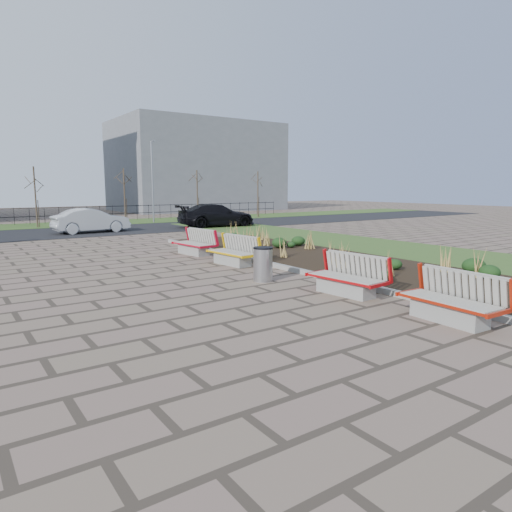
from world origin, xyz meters
TOP-DOWN VIEW (x-y plane):
  - ground at (0.00, 0.00)m, footprint 120.00×120.00m
  - planting_bed at (6.25, 5.00)m, footprint 4.50×18.00m
  - planting_curb at (3.92, 5.00)m, footprint 0.16×18.00m
  - grass_verge_near at (11.00, 5.00)m, footprint 5.00×38.00m
  - grass_verge_far at (0.00, 28.00)m, footprint 80.00×5.00m
  - road at (0.00, 22.00)m, footprint 80.00×7.00m
  - bench_a at (3.00, -1.70)m, footprint 1.00×2.14m
  - bench_b at (3.00, 1.18)m, footprint 1.09×2.17m
  - bench_c at (3.00, 6.64)m, footprint 1.10×2.18m
  - bench_d at (3.00, 9.61)m, footprint 1.14×2.19m
  - litter_bin at (2.26, 3.74)m, footprint 0.56×0.56m
  - car_silver at (2.05, 20.99)m, footprint 4.42×1.78m
  - car_black at (10.17, 20.23)m, footprint 5.50×2.72m
  - tree_c at (0.00, 26.50)m, footprint 1.40×1.40m
  - tree_d at (6.00, 26.50)m, footprint 1.40×1.40m
  - tree_e at (12.00, 26.50)m, footprint 1.40×1.40m
  - tree_f at (18.00, 26.50)m, footprint 1.40×1.40m
  - lamp_east at (8.00, 26.00)m, footprint 0.24×0.60m
  - railing_fence at (0.00, 29.50)m, footprint 44.00×0.10m
  - building_grey at (20.00, 42.00)m, footprint 18.00×12.00m

SIDE VIEW (x-z plane):
  - ground at x=0.00m, z-range 0.00..0.00m
  - road at x=0.00m, z-range 0.00..0.02m
  - grass_verge_near at x=11.00m, z-range 0.00..0.04m
  - grass_verge_far at x=0.00m, z-range 0.00..0.04m
  - planting_bed at x=6.25m, z-range 0.00..0.10m
  - planting_curb at x=3.92m, z-range 0.00..0.15m
  - litter_bin at x=2.26m, z-range 0.00..0.98m
  - bench_a at x=3.00m, z-range 0.00..1.00m
  - bench_b at x=3.00m, z-range 0.00..1.00m
  - bench_c at x=3.00m, z-range 0.00..1.00m
  - bench_d at x=3.00m, z-range 0.00..1.00m
  - railing_fence at x=0.00m, z-range 0.04..1.24m
  - car_silver at x=2.05m, z-range 0.02..1.45m
  - car_black at x=10.17m, z-range 0.02..1.56m
  - tree_c at x=0.00m, z-range 0.04..4.04m
  - tree_d at x=6.00m, z-range 0.04..4.04m
  - tree_e at x=12.00m, z-range 0.04..4.04m
  - tree_f at x=18.00m, z-range 0.04..4.04m
  - lamp_east at x=8.00m, z-range 0.04..6.04m
  - building_grey at x=20.00m, z-range 0.00..10.00m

